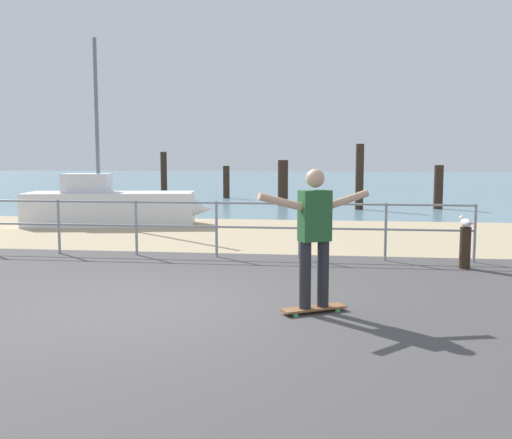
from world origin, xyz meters
The scene contains 14 objects.
ground_plane centered at (0.00, -1.00, 0.00)m, with size 24.00×10.00×0.04m, color #474444.
beach_strip centered at (0.00, 7.00, 0.00)m, with size 24.00×6.00×0.04m, color tan.
sea_surface centered at (0.00, 35.00, 0.00)m, with size 72.00×50.00×0.04m, color slate.
railing_fence centered at (-0.74, 3.60, 0.69)m, with size 10.74×0.05×1.05m.
sailboat centered at (-3.58, 8.15, 0.52)m, with size 5.06×2.09×4.92m.
skateboard centered at (1.92, -0.08, 0.07)m, with size 0.79×0.57×0.08m.
skateboarder centered at (1.92, -0.08, 1.02)m, with size 1.30×0.79×1.65m.
bollard_short centered at (4.32, 3.01, 0.36)m, with size 0.18×0.18×0.71m, color #332319.
seagull centered at (4.32, 3.03, 0.79)m, with size 0.19×0.49×0.18m.
groyne_post_0 centered at (-5.15, 18.17, 1.01)m, with size 0.28×0.28×2.02m, color #332319.
groyne_post_1 centered at (-2.41, 18.33, 0.71)m, with size 0.28×0.28×1.42m, color #332319.
groyne_post_2 centered at (0.33, 14.89, 0.85)m, with size 0.38×0.38×1.70m, color #332319.
groyne_post_3 centered at (3.07, 13.61, 1.13)m, with size 0.28×0.28×2.27m, color #332319.
groyne_post_4 centered at (5.81, 14.19, 0.77)m, with size 0.32×0.32×1.54m, color #332319.
Camera 1 is at (2.11, -7.04, 1.90)m, focal length 41.62 mm.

